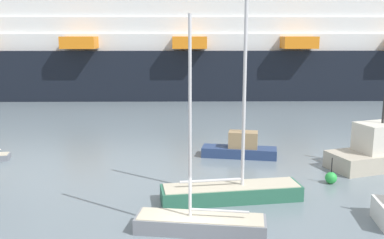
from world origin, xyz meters
name	(u,v)px	position (x,y,z in m)	size (l,w,h in m)	color
sailboat_0	(200,221)	(0.44, 0.75, 0.49)	(5.88, 2.19, 9.42)	gray
sailboat_1	(231,190)	(2.12, 4.47, 0.56)	(7.54, 2.90, 10.45)	#2D6B51
fishing_boat_0	(240,148)	(3.44, 12.56, 0.66)	(5.41, 2.31, 3.69)	navy
fishing_boat_2	(383,151)	(12.56, 10.36, 1.06)	(8.06, 5.11, 5.61)	#BCB29E
channel_buoy_0	(331,178)	(8.17, 7.06, 0.35)	(0.69, 0.69, 1.55)	green
cruise_ship	(140,47)	(-7.66, 45.97, 6.67)	(117.82, 20.44, 20.80)	black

